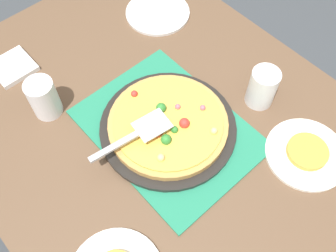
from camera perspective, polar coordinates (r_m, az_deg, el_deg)
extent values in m
plane|color=#3D4247|center=(1.75, 0.00, -13.36)|extent=(8.00, 8.00, 0.00)
cube|color=brown|center=(1.07, 0.00, -0.98)|extent=(1.40, 1.00, 0.03)
cube|color=brown|center=(1.85, -3.18, 13.76)|extent=(0.07, 0.07, 0.72)
cube|color=#237F5B|center=(1.06, 0.00, -0.48)|extent=(0.48, 0.36, 0.01)
cylinder|color=black|center=(1.05, 0.00, -0.20)|extent=(0.38, 0.38, 0.01)
cylinder|color=tan|center=(1.04, 0.00, 0.29)|extent=(0.33, 0.33, 0.02)
cylinder|color=#EAB747|center=(1.03, 0.00, 0.67)|extent=(0.30, 0.30, 0.01)
sphere|color=#338433|center=(1.00, 0.98, -0.55)|extent=(0.02, 0.02, 0.02)
sphere|color=#E5CC7F|center=(0.96, -1.07, -4.75)|extent=(0.02, 0.02, 0.02)
sphere|color=red|center=(1.01, 2.48, 0.44)|extent=(0.03, 0.03, 0.03)
sphere|color=red|center=(1.07, -5.10, 4.87)|extent=(0.02, 0.02, 0.02)
sphere|color=#338433|center=(0.98, -0.30, -2.04)|extent=(0.03, 0.03, 0.03)
sphere|color=#E5CC7F|center=(1.01, 6.94, -0.71)|extent=(0.02, 0.02, 0.02)
sphere|color=#B76675|center=(1.05, 5.24, 2.76)|extent=(0.02, 0.02, 0.02)
sphere|color=#338433|center=(1.04, -1.05, 2.75)|extent=(0.03, 0.03, 0.03)
sphere|color=#B76675|center=(1.04, 1.47, 2.93)|extent=(0.02, 0.02, 0.02)
sphere|color=red|center=(1.00, -1.67, -0.92)|extent=(0.03, 0.03, 0.03)
cylinder|color=white|center=(1.08, 20.08, -3.95)|extent=(0.22, 0.22, 0.01)
cylinder|color=white|center=(1.36, -1.56, 16.72)|extent=(0.22, 0.22, 0.01)
cylinder|color=gold|center=(1.07, 20.28, -3.62)|extent=(0.11, 0.11, 0.02)
cylinder|color=white|center=(1.10, 14.02, 5.66)|extent=(0.08, 0.08, 0.12)
cylinder|color=white|center=(1.10, -18.22, 4.02)|extent=(0.08, 0.08, 0.12)
cube|color=silver|center=(0.99, -2.41, 0.13)|extent=(0.08, 0.10, 0.00)
cube|color=#B2B2B7|center=(0.97, -8.17, -3.11)|extent=(0.04, 0.14, 0.01)
cube|color=white|center=(1.28, -22.34, 8.23)|extent=(0.12, 0.12, 0.02)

